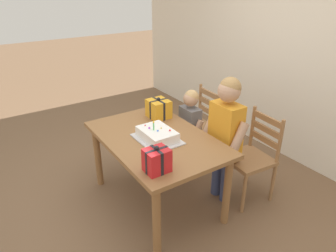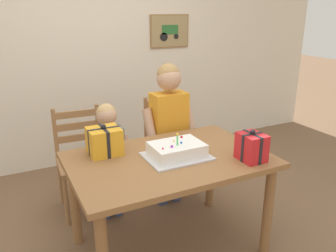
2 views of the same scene
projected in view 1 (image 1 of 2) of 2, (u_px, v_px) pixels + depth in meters
ground_plane at (157, 201)px, 3.25m from camera, size 20.00×20.00×0.00m
back_wall at (295, 53)px, 3.63m from camera, size 6.40×0.11×2.60m
dining_table at (156, 146)px, 2.96m from camera, size 1.38×0.91×0.75m
birthday_cake at (157, 135)px, 2.85m from camera, size 0.44×0.34×0.19m
gift_box_red_large at (159, 109)px, 3.30m from camera, size 0.23×0.21×0.23m
gift_box_beside_cake at (157, 160)px, 2.37m from camera, size 0.16×0.19×0.22m
chair_left at (198, 126)px, 3.79m from camera, size 0.44×0.44×0.92m
chair_right at (252, 157)px, 3.14m from camera, size 0.45×0.45×0.92m
child_older at (226, 129)px, 2.97m from camera, size 0.47×0.26×1.31m
child_younger at (190, 125)px, 3.47m from camera, size 0.37×0.21×1.02m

